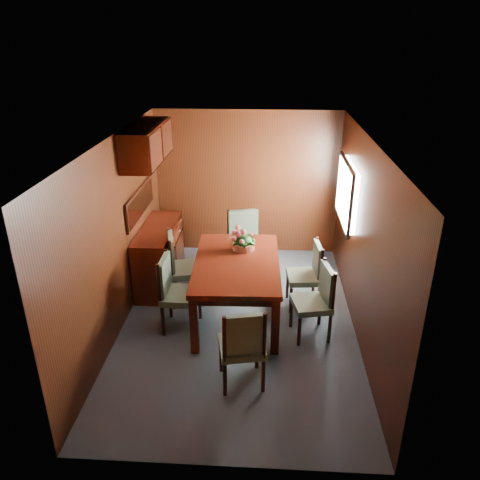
# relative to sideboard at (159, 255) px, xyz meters

# --- Properties ---
(ground) EXTENTS (4.50, 4.50, 0.00)m
(ground) POSITION_rel_sideboard_xyz_m (1.25, -1.00, -0.45)
(ground) COLOR #37424C
(ground) RESTS_ON ground
(room_shell) EXTENTS (3.06, 4.52, 2.41)m
(room_shell) POSITION_rel_sideboard_xyz_m (1.15, -0.67, 1.18)
(room_shell) COLOR black
(room_shell) RESTS_ON ground
(sideboard) EXTENTS (0.48, 1.40, 0.90)m
(sideboard) POSITION_rel_sideboard_xyz_m (0.00, 0.00, 0.00)
(sideboard) COLOR black
(sideboard) RESTS_ON ground
(dining_table) EXTENTS (1.14, 1.77, 0.81)m
(dining_table) POSITION_rel_sideboard_xyz_m (1.22, -0.84, 0.25)
(dining_table) COLOR black
(dining_table) RESTS_ON ground
(chair_left_near) EXTENTS (0.47, 0.49, 1.00)m
(chair_left_near) POSITION_rel_sideboard_xyz_m (0.45, -1.15, 0.11)
(chair_left_near) COLOR black
(chair_left_near) RESTS_ON ground
(chair_left_far) EXTENTS (0.57, 0.58, 1.03)m
(chair_left_far) POSITION_rel_sideboard_xyz_m (0.41, -0.49, 0.12)
(chair_left_far) COLOR black
(chair_left_far) RESTS_ON ground
(chair_right_near) EXTENTS (0.52, 0.54, 0.97)m
(chair_right_near) POSITION_rel_sideboard_xyz_m (2.23, -1.21, 0.09)
(chair_right_near) COLOR black
(chair_right_near) RESTS_ON ground
(chair_right_far) EXTENTS (0.47, 0.49, 0.95)m
(chair_right_far) POSITION_rel_sideboard_xyz_m (2.18, -0.52, 0.07)
(chair_right_far) COLOR black
(chair_right_far) RESTS_ON ground
(chair_head) EXTENTS (0.55, 0.53, 0.98)m
(chair_head) POSITION_rel_sideboard_xyz_m (1.37, -2.21, 0.10)
(chair_head) COLOR black
(chair_head) RESTS_ON ground
(chair_foot) EXTENTS (0.62, 0.61, 1.06)m
(chair_foot) POSITION_rel_sideboard_xyz_m (1.26, 0.32, 0.14)
(chair_foot) COLOR black
(chair_foot) RESTS_ON ground
(flower_centerpiece) EXTENTS (0.32, 0.32, 0.32)m
(flower_centerpiece) POSITION_rel_sideboard_xyz_m (1.29, -0.47, 0.52)
(flower_centerpiece) COLOR #A14C31
(flower_centerpiece) RESTS_ON dining_table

